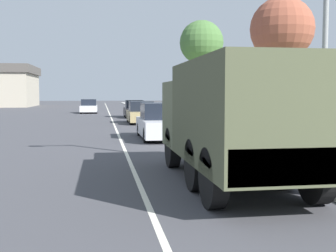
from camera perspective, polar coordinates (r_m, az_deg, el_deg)
ground_plane at (r=37.30m, az=-7.71°, el=1.14°), size 180.00×180.00×0.00m
lane_centre_stripe at (r=37.30m, az=-7.71°, el=1.15°), size 0.12×120.00×0.00m
sidewalk_right at (r=37.67m, az=-0.85°, el=1.31°), size 1.80×120.00×0.12m
grass_strip_right at (r=38.54m, az=5.64°, el=1.28°), size 7.00×120.00×0.02m
military_truck at (r=9.80m, az=8.83°, el=1.32°), size 2.31×6.59×2.80m
car_nearest_ahead at (r=19.61m, az=-1.20°, el=0.45°), size 1.77×4.74×1.66m
car_second_ahead at (r=29.92m, az=-3.66°, el=1.72°), size 1.86×4.35×1.56m
car_third_ahead at (r=37.29m, az=-4.59°, el=2.22°), size 1.71×4.17×1.52m
car_fourth_ahead at (r=46.21m, az=-10.68°, el=2.57°), size 1.79×3.98×1.50m
tree_mid_right at (r=21.08m, az=15.18°, el=12.48°), size 3.01×3.01×6.62m
tree_far_right at (r=33.63m, az=4.56°, el=11.17°), size 3.43×3.43×7.79m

